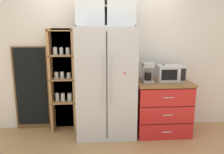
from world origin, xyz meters
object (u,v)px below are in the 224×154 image
object	(u,v)px
refrigerator	(106,82)
mug_navy	(163,79)
microwave	(170,73)
coffee_maker	(148,72)
bottle_clear	(163,74)
bottle_green	(163,74)
mug_red	(164,79)
chalkboard_menu	(32,88)

from	to	relation	value
refrigerator	mug_navy	xyz separation A→B (m)	(0.96, 0.02, 0.05)
microwave	coffee_maker	bearing A→B (deg)	-173.87
refrigerator	microwave	distance (m)	1.09
bottle_clear	coffee_maker	bearing A→B (deg)	-179.35
microwave	bottle_green	xyz separation A→B (m)	(-0.13, -0.02, -0.01)
mug_red	bottle_clear	bearing A→B (deg)	92.06
refrigerator	chalkboard_menu	xyz separation A→B (m)	(-1.29, 0.30, -0.16)
mug_red	bottle_clear	size ratio (longest dim) A/B	0.42
mug_red	chalkboard_menu	bearing A→B (deg)	171.27
mug_red	bottle_green	world-z (taller)	bottle_green
mug_navy	bottle_green	world-z (taller)	bottle_green
mug_navy	bottle_green	xyz separation A→B (m)	(-0.00, 0.02, 0.08)
mug_navy	bottle_green	size ratio (longest dim) A/B	0.41
microwave	chalkboard_menu	bearing A→B (deg)	173.94
coffee_maker	bottle_clear	size ratio (longest dim) A/B	1.10
bottle_green	chalkboard_menu	size ratio (longest dim) A/B	0.19
microwave	mug_red	xyz separation A→B (m)	(-0.13, -0.09, -0.09)
coffee_maker	chalkboard_menu	xyz separation A→B (m)	(-1.98, 0.29, -0.32)
microwave	mug_red	distance (m)	0.18
coffee_maker	bottle_clear	world-z (taller)	coffee_maker
refrigerator	mug_red	world-z (taller)	refrigerator
microwave	bottle_green	bearing A→B (deg)	-170.77
coffee_maker	mug_red	bearing A→B (deg)	-10.88
mug_red	chalkboard_menu	world-z (taller)	chalkboard_menu
microwave	bottle_clear	xyz separation A→B (m)	(-0.13, -0.04, -0.01)
coffee_maker	bottle_clear	bearing A→B (deg)	0.65
coffee_maker	mug_red	xyz separation A→B (m)	(0.27, -0.05, -0.11)
refrigerator	microwave	bearing A→B (deg)	2.77
microwave	bottle_clear	distance (m)	0.13
bottle_clear	microwave	bearing A→B (deg)	17.08
refrigerator	microwave	size ratio (longest dim) A/B	4.08
refrigerator	bottle_clear	distance (m)	0.97
bottle_green	chalkboard_menu	world-z (taller)	chalkboard_menu
microwave	mug_red	world-z (taller)	microwave
chalkboard_menu	mug_red	bearing A→B (deg)	-8.73
refrigerator	chalkboard_menu	world-z (taller)	refrigerator
mug_navy	bottle_green	bearing A→B (deg)	98.07
coffee_maker	bottle_green	size ratio (longest dim) A/B	1.12
coffee_maker	chalkboard_menu	world-z (taller)	chalkboard_menu
mug_red	mug_navy	bearing A→B (deg)	89.80
refrigerator	mug_red	size ratio (longest dim) A/B	15.30
microwave	mug_navy	bearing A→B (deg)	-164.02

